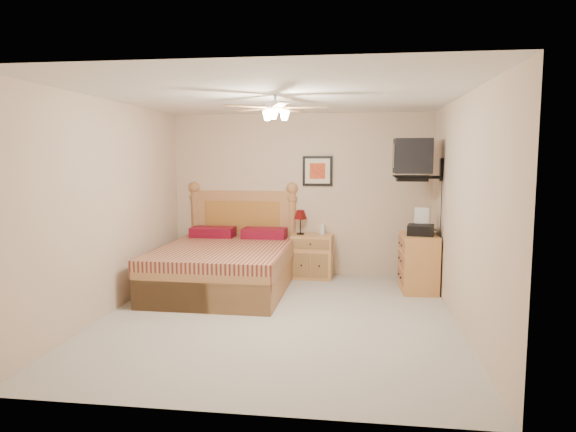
# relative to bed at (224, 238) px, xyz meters

# --- Properties ---
(floor) EXTENTS (4.50, 4.50, 0.00)m
(floor) POSITION_rel_bed_xyz_m (0.93, -1.12, -0.72)
(floor) COLOR #ABA69B
(floor) RESTS_ON ground
(ceiling) EXTENTS (4.00, 4.50, 0.04)m
(ceiling) POSITION_rel_bed_xyz_m (0.93, -1.12, 1.78)
(ceiling) COLOR white
(ceiling) RESTS_ON ground
(wall_back) EXTENTS (4.00, 0.04, 2.50)m
(wall_back) POSITION_rel_bed_xyz_m (0.93, 1.13, 0.53)
(wall_back) COLOR #CAB095
(wall_back) RESTS_ON ground
(wall_front) EXTENTS (4.00, 0.04, 2.50)m
(wall_front) POSITION_rel_bed_xyz_m (0.93, -3.37, 0.53)
(wall_front) COLOR #CAB095
(wall_front) RESTS_ON ground
(wall_left) EXTENTS (0.04, 4.50, 2.50)m
(wall_left) POSITION_rel_bed_xyz_m (-1.07, -1.12, 0.53)
(wall_left) COLOR #CAB095
(wall_left) RESTS_ON ground
(wall_right) EXTENTS (0.04, 4.50, 2.50)m
(wall_right) POSITION_rel_bed_xyz_m (2.93, -1.12, 0.53)
(wall_right) COLOR #CAB095
(wall_right) RESTS_ON ground
(bed) EXTENTS (1.73, 2.26, 1.45)m
(bed) POSITION_rel_bed_xyz_m (0.00, 0.00, 0.00)
(bed) COLOR #B07D4A
(bed) RESTS_ON ground
(nightstand) EXTENTS (0.62, 0.48, 0.66)m
(nightstand) POSITION_rel_bed_xyz_m (1.14, 0.88, -0.40)
(nightstand) COLOR tan
(nightstand) RESTS_ON ground
(table_lamp) EXTENTS (0.25, 0.25, 0.37)m
(table_lamp) POSITION_rel_bed_xyz_m (0.95, 0.93, 0.12)
(table_lamp) COLOR #570909
(table_lamp) RESTS_ON nightstand
(lotion_bottle) EXTENTS (0.10, 0.10, 0.21)m
(lotion_bottle) POSITION_rel_bed_xyz_m (1.29, 0.93, 0.04)
(lotion_bottle) COLOR silver
(lotion_bottle) RESTS_ON nightstand
(framed_picture) EXTENTS (0.46, 0.04, 0.46)m
(framed_picture) POSITION_rel_bed_xyz_m (1.20, 1.11, 0.90)
(framed_picture) COLOR black
(framed_picture) RESTS_ON wall_back
(dresser) EXTENTS (0.49, 0.69, 0.79)m
(dresser) POSITION_rel_bed_xyz_m (2.66, 0.29, -0.33)
(dresser) COLOR #BF8041
(dresser) RESTS_ON ground
(fax_machine) EXTENTS (0.40, 0.42, 0.36)m
(fax_machine) POSITION_rel_bed_xyz_m (2.66, 0.22, 0.25)
(fax_machine) COLOR black
(fax_machine) RESTS_ON dresser
(magazine_lower) EXTENTS (0.27, 0.32, 0.03)m
(magazine_lower) POSITION_rel_bed_xyz_m (2.66, 0.50, 0.08)
(magazine_lower) COLOR beige
(magazine_lower) RESTS_ON dresser
(magazine_upper) EXTENTS (0.28, 0.33, 0.02)m
(magazine_upper) POSITION_rel_bed_xyz_m (2.68, 0.51, 0.10)
(magazine_upper) COLOR gray
(magazine_upper) RESTS_ON magazine_lower
(wall_tv) EXTENTS (0.56, 0.46, 0.58)m
(wall_tv) POSITION_rel_bed_xyz_m (2.68, 0.22, 1.09)
(wall_tv) COLOR black
(wall_tv) RESTS_ON wall_right
(ceiling_fan) EXTENTS (1.14, 1.14, 0.28)m
(ceiling_fan) POSITION_rel_bed_xyz_m (0.93, -1.32, 1.64)
(ceiling_fan) COLOR silver
(ceiling_fan) RESTS_ON ceiling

